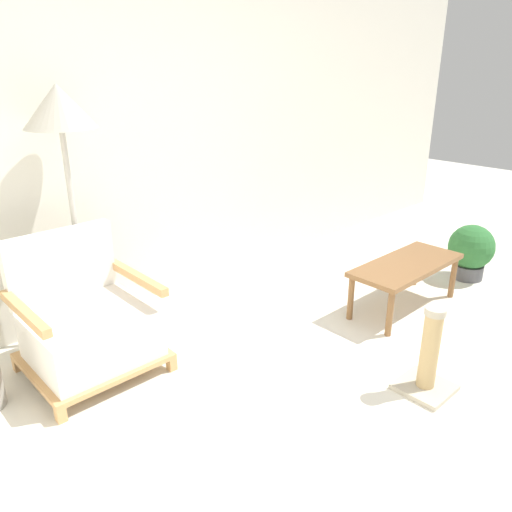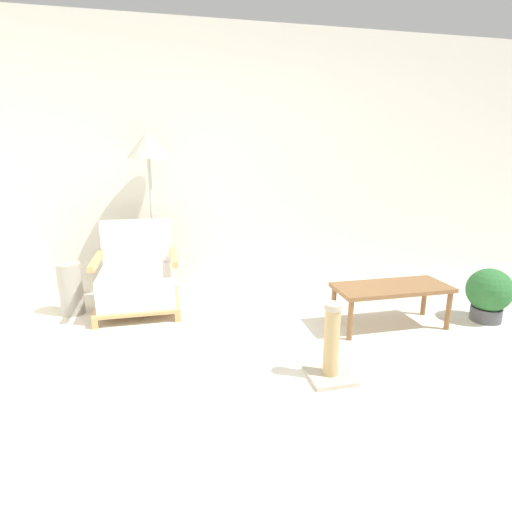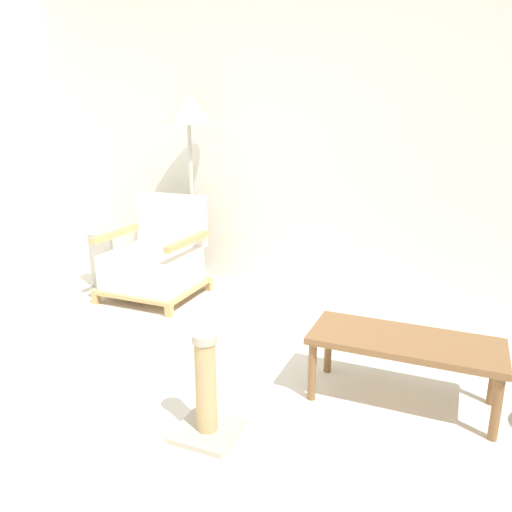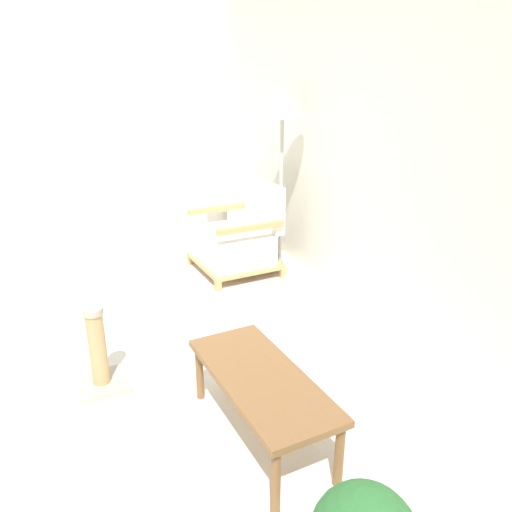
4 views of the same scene
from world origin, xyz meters
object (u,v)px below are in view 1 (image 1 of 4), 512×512
armchair (87,325)px  potted_plant (471,250)px  coffee_table (406,269)px  floor_lamp (60,119)px  scratching_post (428,360)px

armchair → potted_plant: armchair is taller
coffee_table → floor_lamp: bearing=148.1°
floor_lamp → scratching_post: 2.50m
coffee_table → potted_plant: 0.90m
potted_plant → scratching_post: 1.80m
coffee_table → potted_plant: size_ratio=2.04×
coffee_table → potted_plant: (0.90, -0.08, -0.06)m
armchair → scratching_post: bearing=-49.3°
floor_lamp → armchair: bearing=-113.3°
coffee_table → armchair: bearing=158.0°
armchair → coffee_table: (2.09, -0.85, 0.03)m
armchair → scratching_post: armchair is taller
coffee_table → scratching_post: scratching_post is taller
coffee_table → scratching_post: bearing=-141.4°
potted_plant → scratching_post: (-1.71, -0.57, -0.06)m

